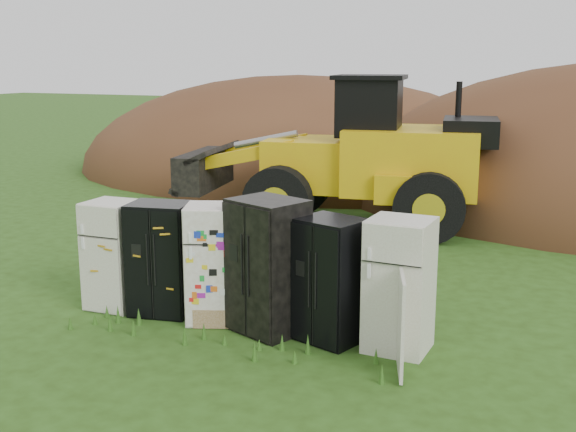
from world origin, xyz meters
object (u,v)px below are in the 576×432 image
fridge_sticker (214,264)px  fridge_dark_mid (268,266)px  fridge_black_side (161,259)px  fridge_black_right (330,280)px  fridge_leftmost (114,255)px  fridge_open_door (399,285)px  wheel_loader (331,151)px

fridge_sticker → fridge_dark_mid: (0.93, -0.06, 0.08)m
fridge_black_side → fridge_black_right: (2.81, -0.01, 0.00)m
fridge_leftmost → fridge_open_door: size_ratio=0.94×
fridge_black_right → fridge_leftmost: bearing=-161.0°
fridge_dark_mid → fridge_open_door: size_ratio=1.07×
fridge_leftmost → fridge_black_right: 3.66m
fridge_dark_mid → fridge_open_door: (1.94, 0.05, -0.06)m
wheel_loader → fridge_sticker: bearing=-94.6°
fridge_open_door → fridge_leftmost: bearing=-176.7°
wheel_loader → fridge_black_right: bearing=-79.8°
fridge_sticker → fridge_black_right: bearing=-22.6°
fridge_leftmost → fridge_black_right: size_ratio=0.98×
fridge_leftmost → fridge_dark_mid: fridge_dark_mid is taller
fridge_leftmost → fridge_open_door: 4.65m
fridge_leftmost → fridge_sticker: 1.78m
fridge_sticker → fridge_open_door: bearing=-21.6°
fridge_leftmost → fridge_black_side: size_ratio=0.98×
fridge_sticker → wheel_loader: wheel_loader is taller
wheel_loader → fridge_dark_mid: bearing=-87.2°
fridge_black_side → fridge_open_door: (3.79, 0.02, 0.04)m
fridge_sticker → fridge_black_right: size_ratio=1.02×
fridge_open_door → wheel_loader: wheel_loader is taller
fridge_sticker → fridge_dark_mid: 0.94m
fridge_black_side → fridge_dark_mid: fridge_dark_mid is taller
fridge_leftmost → wheel_loader: size_ratio=0.23×
fridge_leftmost → fridge_open_door: fridge_open_door is taller
fridge_leftmost → fridge_dark_mid: bearing=-0.9°
fridge_black_side → wheel_loader: 6.95m
fridge_dark_mid → fridge_black_side: bearing=-159.3°
fridge_black_right → fridge_open_door: bearing=20.1°
wheel_loader → fridge_leftmost: bearing=-109.3°
fridge_open_door → fridge_sticker: bearing=-177.8°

